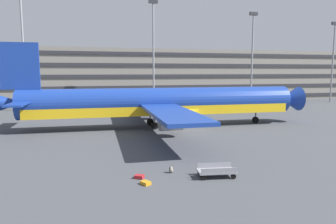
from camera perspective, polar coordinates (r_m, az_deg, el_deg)
The scene contains 11 objects.
ground_plane at distance 39.92m, azimuth 4.00°, elevation -3.08°, with size 600.00×600.00×0.00m, color #424449.
terminal_structure at distance 81.82m, azimuth -5.66°, elevation 6.70°, with size 157.58×21.72×12.50m.
airliner at distance 40.73m, azimuth -1.55°, elevation 1.63°, with size 41.51×33.57×10.66m.
light_mast_left at distance 63.47m, azimuth -25.07°, elevation 11.25°, with size 1.80×0.50×21.14m.
light_mast_center_left at distance 63.77m, azimuth -2.70°, elevation 12.00°, with size 1.80×0.50×21.33m.
light_mast_center_right at distance 71.51m, azimuth 15.21°, elevation 10.69°, with size 1.80×0.50×19.95m.
light_mast_right at distance 83.86m, azimuth 28.03°, elevation 9.13°, with size 1.80×0.50×18.70m.
suitcase_laid_flat at distance 20.73m, azimuth -4.12°, elevation -12.84°, with size 0.71×0.77×0.21m.
suitcase_small at distance 21.87m, azimuth -5.28°, elevation -11.73°, with size 0.75×0.70×0.23m.
backpack_scuffed at distance 22.85m, azimuth 0.62°, elevation -10.55°, with size 0.37×0.40×0.52m.
baggage_cart at distance 22.21m, azimuth 8.86°, elevation -10.64°, with size 3.36×1.63×0.82m.
Camera 1 is at (-12.39, -37.25, 7.30)m, focal length 33.23 mm.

